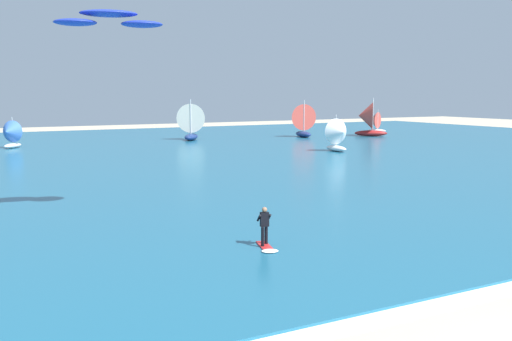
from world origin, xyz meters
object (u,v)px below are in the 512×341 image
Objects in this scene: sailboat_heeled_over at (302,120)px; sailboat_mid_right at (192,121)px; kite at (109,19)px; sailboat_far_right at (367,119)px; sailboat_center_horizon at (339,135)px; sailboat_leading at (10,134)px; sailboat_far_left at (374,122)px; kitesurfer at (266,233)px.

sailboat_heeled_over is 16.32m from sailboat_mid_right.
kite is 62.49m from sailboat_far_right.
sailboat_mid_right is 24.23m from sailboat_center_horizon.
sailboat_center_horizon reaches higher than sailboat_leading.
sailboat_far_right is (17.47, 16.73, 0.73)m from sailboat_center_horizon.
kite is 71.09m from sailboat_far_left.
sailboat_center_horizon is (30.93, -21.36, 0.19)m from sailboat_leading.
sailboat_far_left is (50.74, 53.53, 1.09)m from kitesurfer.
sailboat_mid_right is at bearing 170.84° from sailboat_heeled_over.
sailboat_leading is (-4.00, 52.40, 1.04)m from kitesurfer.
sailboat_center_horizon is (30.83, 22.22, -8.16)m from kite.
kitesurfer is at bearing -85.63° from sailboat_leading.
sailboat_far_right is at bearing 43.77° from sailboat_center_horizon.
sailboat_heeled_over is (39.33, 42.61, -7.56)m from kite.
sailboat_far_left is (31.43, -0.50, -0.83)m from sailboat_mid_right.
sailboat_heeled_over reaches higher than sailboat_center_horizon.
sailboat_far_right is (8.97, -3.67, 0.14)m from sailboat_heeled_over.
kite reaches higher than sailboat_mid_right.
sailboat_heeled_over is at bearing -9.16° from sailboat_mid_right.
sailboat_mid_right reaches higher than sailboat_leading.
kitesurfer is 52.56m from sailboat_leading.
sailboat_leading is at bearing 90.13° from kite.
kitesurfer is at bearing -132.90° from sailboat_far_right.
kite is 58.48m from sailboat_heeled_over.
sailboat_leading is at bearing -178.82° from sailboat_far_left.
kitesurfer is at bearing -109.66° from sailboat_mid_right.
sailboat_leading is 54.75m from sailboat_far_left.
sailboat_far_left reaches higher than kitesurfer.
sailboat_center_horizon reaches higher than sailboat_far_left.
sailboat_mid_right reaches higher than sailboat_far_left.
sailboat_leading is 0.97× the size of sailboat_far_left.
sailboat_mid_right is (23.21, 45.21, -7.48)m from kite.
kite is (-3.90, 8.82, 9.40)m from kitesurfer.
sailboat_heeled_over is 1.44× the size of sailboat_far_left.
sailboat_center_horizon is at bearing -136.64° from sailboat_far_left.
kitesurfer is 0.36× the size of sailboat_far_right.
sailboat_far_left is 0.92× the size of sailboat_center_horizon.
sailboat_mid_right is 1.53× the size of sailboat_leading.
sailboat_leading is (-39.42, 0.96, -0.79)m from sailboat_heeled_over.
sailboat_far_right is (25.09, -6.26, 0.05)m from sailboat_mid_right.
sailboat_far_left is at bearing 42.22° from sailboat_far_right.
kite is 1.38× the size of sailboat_center_horizon.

